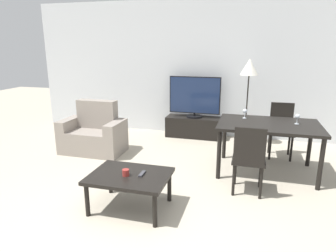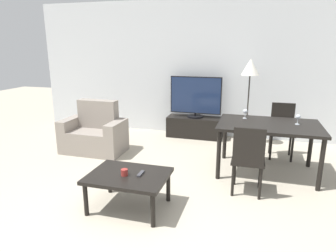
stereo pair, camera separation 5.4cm
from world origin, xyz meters
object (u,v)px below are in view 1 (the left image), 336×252
Objects in this scene: cup_white_near at (126,173)px; wine_glass_center at (245,112)px; dining_chair_far at (281,127)px; tv at (195,97)px; remote_primary at (142,174)px; armchair at (94,134)px; wine_glass_left at (298,117)px; coffee_table at (130,178)px; floor_lamp at (249,71)px; dining_chair_near at (249,157)px; dining_table at (268,129)px; tv_stand at (194,127)px.

cup_white_near is 2.17m from wine_glass_center.
dining_chair_far is 11.63× the size of cup_white_near.
tv reaches higher than remote_primary.
armchair and wine_glass_left have the same top height.
armchair is 2.10m from coffee_table.
dining_chair_far is 2.77m from remote_primary.
tv is 0.64× the size of floor_lamp.
wine_glass_left is (0.62, 0.85, 0.35)m from dining_chair_near.
dining_table is at bearing 72.46° from dining_chair_near.
armchair is 2.09m from tv.
tv is (1.52, 1.34, 0.51)m from armchair.
wine_glass_left reaches higher than cup_white_near.
coffee_table is at bearing -166.29° from remote_primary.
dining_chair_far is 6.12× the size of wine_glass_center.
remote_primary is (1.49, -1.57, 0.11)m from armchair.
coffee_table is 11.52× the size of cup_white_near.
dining_chair_far reaches higher than wine_glass_center.
cup_white_near is at bearing -135.47° from dining_table.
wine_glass_left is at bearing 40.81° from remote_primary.
armchair is 1.20× the size of dining_chair_near.
wine_glass_left and wine_glass_center have the same top height.
floor_lamp reaches higher than armchair.
cup_white_near reaches higher than remote_primary.
wine_glass_left reaches higher than dining_table.
tv_stand is 2.04m from dining_table.
remote_primary is (-0.04, -2.91, 0.22)m from tv_stand.
armchair is 1.21× the size of coffee_table.
floor_lamp reaches higher than wine_glass_left.
floor_lamp is (-0.34, 1.26, 0.70)m from dining_table.
floor_lamp reaches higher than dining_chair_far.
floor_lamp is 10.88× the size of wine_glass_center.
dining_chair_near is (1.10, -2.24, 0.29)m from tv_stand.
dining_chair_near and dining_chair_far have the same top height.
dining_chair_near is at bearing -84.39° from wine_glass_center.
remote_primary is (-1.05, -2.71, -0.94)m from floor_lamp.
floor_lamp is (1.02, -0.20, 1.16)m from tv_stand.
dining_chair_near reaches higher than armchair.
dining_chair_near is 0.56× the size of floor_lamp.
tv_stand is 0.62m from tv.
armchair is 7.12× the size of remote_primary.
remote_primary is 2.02m from wine_glass_center.
wine_glass_left is (1.73, -1.39, 0.64)m from tv_stand.
dining_chair_far reaches higher than wine_glass_left.
armchair is at bearing -177.54° from wine_glass_center.
dining_table is 1.58× the size of dining_chair_far.
dining_chair_far reaches higher than dining_table.
dining_chair_far is at bearing 53.81° from remote_primary.
remote_primary is 1.95× the size of cup_white_near.
armchair is at bearing 177.64° from dining_table.
tv reaches higher than dining_table.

